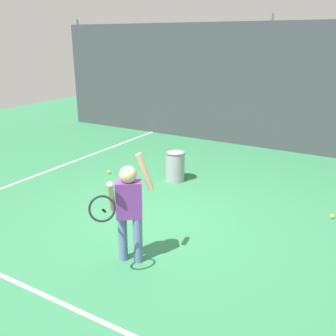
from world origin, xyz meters
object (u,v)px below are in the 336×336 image
Objects in this scene: tennis_player at (128,206)px; tennis_ball_3 at (332,216)px; tennis_ball_1 at (109,172)px; ball_hopper at (175,166)px.

tennis_ball_3 is at bearing 16.68° from tennis_player.
tennis_player reaches higher than tennis_ball_1.
ball_hopper is at bearing 72.97° from tennis_player.
tennis_player is 20.46× the size of tennis_ball_1.
tennis_player is 2.85m from ball_hopper.
tennis_ball_3 is (4.13, 0.14, 0.00)m from tennis_ball_1.
tennis_player is at bearing -46.61° from tennis_ball_1.
ball_hopper is at bearing 14.16° from tennis_ball_1.
tennis_player reaches higher than ball_hopper.
tennis_player is 20.46× the size of tennis_ball_3.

